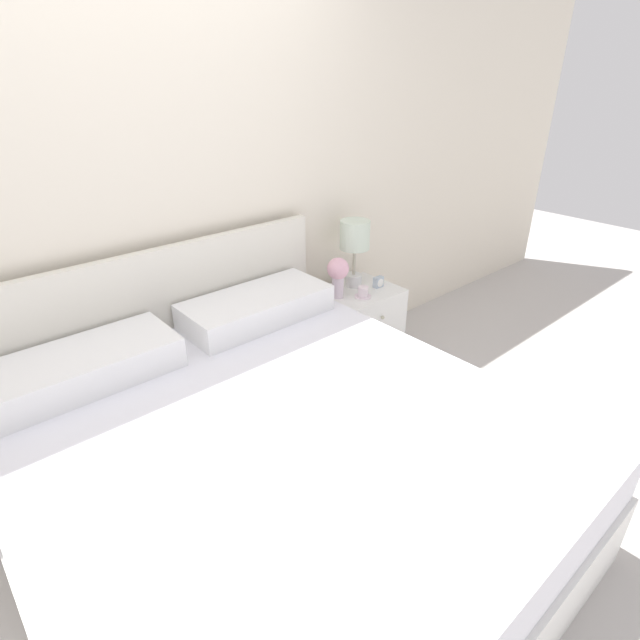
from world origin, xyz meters
name	(u,v)px	position (x,y,z in m)	size (l,w,h in m)	color
ground_plane	(174,420)	(0.00, 0.00, 0.00)	(12.00, 12.00, 0.00)	#BCB7B2
wall_back	(129,188)	(0.00, 0.07, 1.30)	(8.00, 0.06, 2.60)	silver
bed	(269,468)	(0.00, -0.95, 0.32)	(1.91, 2.04, 1.02)	white
nightstand	(358,326)	(1.25, -0.22, 0.26)	(0.50, 0.43, 0.52)	white
table_lamp	(355,241)	(1.28, -0.15, 0.83)	(0.19, 0.19, 0.43)	white
flower_vase	(338,273)	(1.08, -0.21, 0.68)	(0.13, 0.13, 0.25)	silver
teacup	(363,292)	(1.20, -0.31, 0.55)	(0.10, 0.10, 0.07)	white
alarm_clock	(378,282)	(1.38, -0.27, 0.56)	(0.07, 0.04, 0.07)	silver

